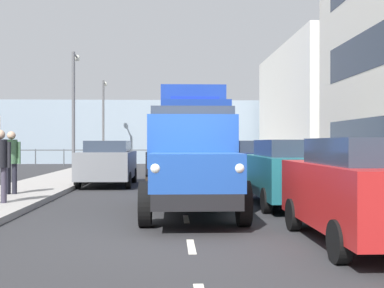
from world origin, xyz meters
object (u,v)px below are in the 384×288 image
at_px(car_teal_kerbside_1, 289,171).
at_px(car_grey_oppositeside_0, 108,162).
at_px(car_navy_kerbside_2, 254,163).
at_px(pedestrian_couple_b, 0,160).
at_px(truck_vintage_blue, 192,164).
at_px(lorry_cargo_blue, 192,132).
at_px(car_red_kerbside_near, 362,189).
at_px(lamp_post_promenade, 74,100).
at_px(lamp_post_far, 104,114).
at_px(pedestrian_with_bag, 11,157).

bearing_deg(car_teal_kerbside_1, car_grey_oppositeside_0, -48.68).
height_order(car_navy_kerbside_2, pedestrian_couple_b, pedestrian_couple_b).
bearing_deg(car_teal_kerbside_1, pedestrian_couple_b, 2.73).
xyz_separation_m(truck_vintage_blue, car_navy_kerbside_2, (-2.63, -7.42, -0.28)).
height_order(car_navy_kerbside_2, car_grey_oppositeside_0, same).
relative_size(lorry_cargo_blue, car_red_kerbside_near, 2.02).
height_order(car_navy_kerbside_2, lamp_post_promenade, lamp_post_promenade).
bearing_deg(pedestrian_couple_b, car_teal_kerbside_1, -177.27).
bearing_deg(lamp_post_promenade, lamp_post_far, -89.99).
height_order(truck_vintage_blue, car_teal_kerbside_1, truck_vintage_blue).
xyz_separation_m(truck_vintage_blue, lamp_post_far, (5.29, -24.13, 2.53)).
distance_m(car_grey_oppositeside_0, lamp_post_promenade, 6.65).
xyz_separation_m(car_navy_kerbside_2, car_grey_oppositeside_0, (5.54, -0.67, 0.00)).
height_order(car_red_kerbside_near, car_grey_oppositeside_0, same).
height_order(truck_vintage_blue, lorry_cargo_blue, lorry_cargo_blue).
bearing_deg(pedestrian_couple_b, car_red_kerbside_near, 148.15).
xyz_separation_m(car_teal_kerbside_1, pedestrian_couple_b, (7.34, 0.35, 0.33)).
distance_m(pedestrian_with_bag, lamp_post_far, 20.68).
distance_m(car_red_kerbside_near, pedestrian_couple_b, 8.65).
relative_size(truck_vintage_blue, car_navy_kerbside_2, 1.25).
relative_size(pedestrian_with_bag, lamp_post_far, 0.31).
distance_m(truck_vintage_blue, car_red_kerbside_near, 4.08).
bearing_deg(lamp_post_far, car_teal_kerbside_1, 109.53).
bearing_deg(lorry_cargo_blue, pedestrian_couple_b, 57.95).
xyz_separation_m(car_navy_kerbside_2, pedestrian_with_bag, (7.76, 3.83, 0.34)).
bearing_deg(lamp_post_far, lamp_post_promenade, 90.01).
xyz_separation_m(lorry_cargo_blue, car_teal_kerbside_1, (-2.25, 7.78, -1.18)).
bearing_deg(lorry_cargo_blue, car_grey_oppositeside_0, 24.28).
distance_m(car_navy_kerbside_2, lamp_post_promenade, 10.45).
relative_size(car_navy_kerbside_2, lamp_post_far, 0.76).
relative_size(truck_vintage_blue, pedestrian_with_bag, 3.08).
bearing_deg(truck_vintage_blue, car_red_kerbside_near, 130.17).
bearing_deg(car_teal_kerbside_1, lamp_post_far, -70.47).
bearing_deg(lorry_cargo_blue, lamp_post_far, -68.70).
distance_m(lamp_post_promenade, lamp_post_far, 10.52).
bearing_deg(car_grey_oppositeside_0, car_navy_kerbside_2, 173.11).
bearing_deg(car_navy_kerbside_2, pedestrian_with_bag, 26.28).
relative_size(car_red_kerbside_near, car_grey_oppositeside_0, 0.95).
height_order(car_grey_oppositeside_0, lamp_post_promenade, lamp_post_promenade).
bearing_deg(car_teal_kerbside_1, car_navy_kerbside_2, -90.00).
bearing_deg(truck_vintage_blue, pedestrian_couple_b, -17.06).
bearing_deg(lamp_post_promenade, car_teal_kerbside_1, 123.83).
bearing_deg(pedestrian_couple_b, truck_vintage_blue, 162.94).
bearing_deg(pedestrian_with_bag, car_teal_kerbside_1, 166.94).
distance_m(pedestrian_couple_b, lamp_post_far, 22.83).
height_order(pedestrian_couple_b, lamp_post_far, lamp_post_far).
distance_m(car_grey_oppositeside_0, lamp_post_far, 16.46).
height_order(lamp_post_promenade, lamp_post_far, lamp_post_promenade).
distance_m(car_navy_kerbside_2, pedestrian_with_bag, 8.66).
xyz_separation_m(truck_vintage_blue, car_red_kerbside_near, (-2.63, 3.11, -0.28)).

